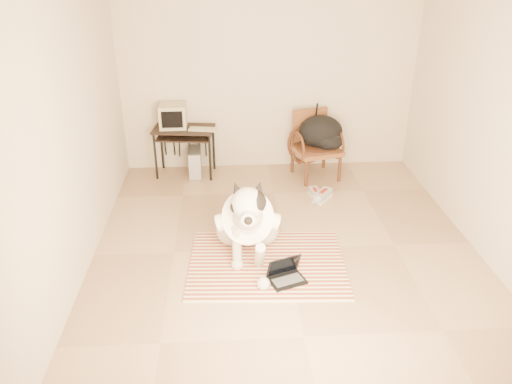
{
  "coord_description": "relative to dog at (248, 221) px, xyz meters",
  "views": [
    {
      "loc": [
        -0.59,
        -4.42,
        2.9
      ],
      "look_at": [
        -0.31,
        -0.04,
        0.7
      ],
      "focal_mm": 35.0,
      "sensor_mm": 36.0,
      "label": 1
    }
  ],
  "objects": [
    {
      "name": "rattan_chair",
      "position": [
        1.0,
        1.92,
        0.05
      ],
      "size": [
        0.71,
        0.69,
        0.89
      ],
      "color": "brown",
      "rests_on": "floor"
    },
    {
      "name": "sneaker_left",
      "position": [
        0.92,
        1.24,
        -0.35
      ],
      "size": [
        0.14,
        0.29,
        0.1
      ],
      "color": "silver",
      "rests_on": "floor"
    },
    {
      "name": "laptop",
      "position": [
        0.34,
        -0.49,
        -0.32
      ],
      "size": [
        0.4,
        0.34,
        0.23
      ],
      "color": "black",
      "rests_on": "rug"
    },
    {
      "name": "pc_tower",
      "position": [
        -0.63,
        2.02,
        -0.21
      ],
      "size": [
        0.18,
        0.41,
        0.38
      ],
      "color": "#4A4B4D",
      "rests_on": "floor"
    },
    {
      "name": "desk_keyboard",
      "position": [
        -0.5,
        1.96,
        0.29
      ],
      "size": [
        0.38,
        0.2,
        0.02
      ],
      "primitive_type": "cube",
      "rotation": [
        0.0,
        0.0,
        -0.17
      ],
      "color": "#AEA689",
      "rests_on": "computer_desk"
    },
    {
      "name": "wall_left",
      "position": [
        -1.6,
        0.07,
        0.96
      ],
      "size": [
        0.0,
        4.5,
        4.5
      ],
      "primitive_type": "plane",
      "rotation": [
        1.57,
        0.0,
        1.57
      ],
      "color": "beige",
      "rests_on": "floor"
    },
    {
      "name": "dog",
      "position": [
        0.0,
        0.0,
        0.0
      ],
      "size": [
        0.67,
        1.39,
        1.0
      ],
      "color": "beige",
      "rests_on": "rug"
    },
    {
      "name": "backpack",
      "position": [
        1.09,
        1.92,
        0.21
      ],
      "size": [
        0.59,
        0.52,
        0.44
      ],
      "color": "black",
      "rests_on": "rattan_chair"
    },
    {
      "name": "computer_desk",
      "position": [
        -0.76,
        2.05,
        0.19
      ],
      "size": [
        0.86,
        0.54,
        0.67
      ],
      "color": "black",
      "rests_on": "floor"
    },
    {
      "name": "floor",
      "position": [
        0.4,
        0.07,
        -0.39
      ],
      "size": [
        4.5,
        4.5,
        0.0
      ],
      "primitive_type": "plane",
      "color": "tan",
      "rests_on": "ground"
    },
    {
      "name": "wall_back",
      "position": [
        0.4,
        2.32,
        0.96
      ],
      "size": [
        4.5,
        0.0,
        4.5
      ],
      "primitive_type": "plane",
      "rotation": [
        1.57,
        0.0,
        0.0
      ],
      "color": "beige",
      "rests_on": "floor"
    },
    {
      "name": "sneaker_right",
      "position": [
        1.0,
        1.17,
        -0.34
      ],
      "size": [
        0.3,
        0.33,
        0.11
      ],
      "color": "silver",
      "rests_on": "floor"
    },
    {
      "name": "crt_monitor",
      "position": [
        -0.9,
        2.11,
        0.44
      ],
      "size": [
        0.36,
        0.34,
        0.31
      ],
      "color": "#AEA689",
      "rests_on": "computer_desk"
    },
    {
      "name": "rug",
      "position": [
        0.18,
        -0.2,
        -0.39
      ],
      "size": [
        1.61,
        1.27,
        0.02
      ],
      "color": "#AE301E",
      "rests_on": "floor"
    },
    {
      "name": "wall_right",
      "position": [
        2.4,
        0.07,
        0.96
      ],
      "size": [
        0.0,
        4.5,
        4.5
      ],
      "primitive_type": "plane",
      "rotation": [
        1.57,
        0.0,
        -1.57
      ],
      "color": "beige",
      "rests_on": "floor"
    },
    {
      "name": "wall_front",
      "position": [
        0.4,
        -2.18,
        0.96
      ],
      "size": [
        4.5,
        0.0,
        4.5
      ],
      "primitive_type": "plane",
      "rotation": [
        -1.57,
        0.0,
        0.0
      ],
      "color": "beige",
      "rests_on": "floor"
    }
  ]
}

